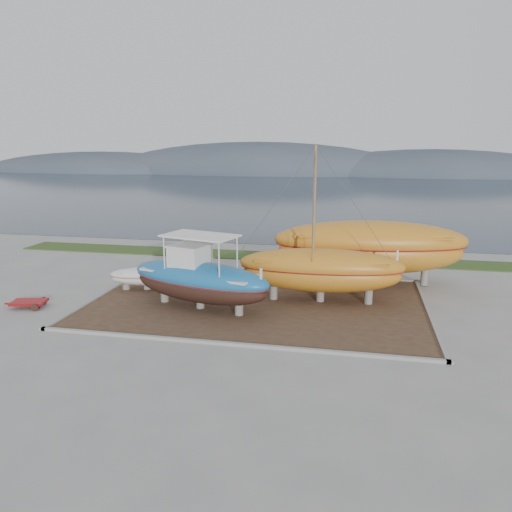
% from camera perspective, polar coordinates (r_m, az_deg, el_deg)
% --- Properties ---
extents(ground, '(140.00, 140.00, 0.00)m').
position_cam_1_polar(ground, '(24.12, -1.75, -8.28)').
color(ground, gray).
rests_on(ground, ground).
extents(dirt_patch, '(18.00, 12.00, 0.06)m').
position_cam_1_polar(dirt_patch, '(27.80, 0.16, -5.32)').
color(dirt_patch, '#422D1E').
rests_on(dirt_patch, ground).
extents(curb_frame, '(18.60, 12.60, 0.15)m').
position_cam_1_polar(curb_frame, '(27.78, 0.16, -5.23)').
color(curb_frame, gray).
rests_on(curb_frame, ground).
extents(grass_strip, '(44.00, 3.00, 0.08)m').
position_cam_1_polar(grass_strip, '(38.73, 3.54, -0.10)').
color(grass_strip, '#284219').
rests_on(grass_strip, ground).
extents(sea, '(260.00, 100.00, 0.04)m').
position_cam_1_polar(sea, '(92.45, 8.38, 7.30)').
color(sea, '#1B2937').
rests_on(sea, ground).
extents(mountain_ridge, '(200.00, 36.00, 20.00)m').
position_cam_1_polar(mountain_ridge, '(147.24, 9.68, 9.26)').
color(mountain_ridge, '#333D49').
rests_on(mountain_ridge, ground).
extents(blue_caique, '(8.63, 4.76, 3.97)m').
position_cam_1_polar(blue_caique, '(26.43, -6.48, -1.81)').
color(blue_caique, '#19639F').
rests_on(blue_caique, dirt_patch).
extents(white_dinghy, '(4.59, 2.64, 1.30)m').
position_cam_1_polar(white_dinghy, '(30.72, -12.37, -2.53)').
color(white_dinghy, silver).
rests_on(white_dinghy, dirt_patch).
extents(orange_sailboat, '(9.20, 3.06, 8.52)m').
position_cam_1_polar(orange_sailboat, '(27.15, 7.59, 3.46)').
color(orange_sailboat, '#B46F1B').
rests_on(orange_sailboat, dirt_patch).
extents(orange_bare_hull, '(12.12, 4.81, 3.87)m').
position_cam_1_polar(orange_bare_hull, '(31.63, 12.84, 0.29)').
color(orange_bare_hull, '#B46F1B').
rests_on(orange_bare_hull, dirt_patch).
extents(red_trailer, '(2.84, 1.85, 0.37)m').
position_cam_1_polar(red_trailer, '(29.65, -24.51, -5.03)').
color(red_trailer, '#9E1114').
rests_on(red_trailer, ground).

